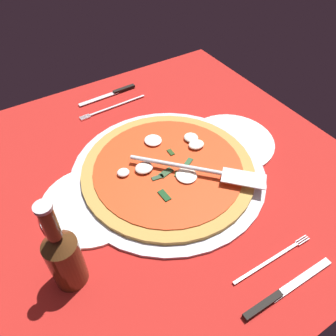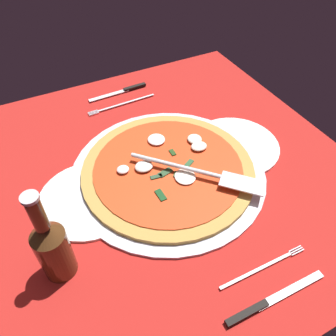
# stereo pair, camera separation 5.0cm
# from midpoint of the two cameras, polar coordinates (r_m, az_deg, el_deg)

# --- Properties ---
(ground_plane) EXTENTS (0.91, 0.91, 0.01)m
(ground_plane) POSITION_cam_midpoint_polar(r_m,az_deg,el_deg) (0.82, -3.20, -0.99)
(ground_plane) COLOR #A61D19
(checker_pattern) EXTENTS (0.91, 0.91, 0.00)m
(checker_pattern) POSITION_cam_midpoint_polar(r_m,az_deg,el_deg) (0.81, -3.22, -0.77)
(checker_pattern) COLOR white
(checker_pattern) RESTS_ON ground_plane
(pizza_pan) EXTENTS (0.46, 0.46, 0.01)m
(pizza_pan) POSITION_cam_midpoint_polar(r_m,az_deg,el_deg) (0.80, -1.79, -0.81)
(pizza_pan) COLOR silver
(pizza_pan) RESTS_ON ground_plane
(dinner_plate_left) EXTENTS (0.23, 0.23, 0.01)m
(dinner_plate_left) POSITION_cam_midpoint_polar(r_m,az_deg,el_deg) (0.89, 8.92, 4.34)
(dinner_plate_left) COLOR white
(dinner_plate_left) RESTS_ON ground_plane
(dinner_plate_right) EXTENTS (0.22, 0.22, 0.01)m
(dinner_plate_right) POSITION_cam_midpoint_polar(r_m,az_deg,el_deg) (0.76, -14.65, -6.06)
(dinner_plate_right) COLOR white
(dinner_plate_right) RESTS_ON ground_plane
(pizza) EXTENTS (0.41, 0.41, 0.03)m
(pizza) POSITION_cam_midpoint_polar(r_m,az_deg,el_deg) (0.80, -1.80, -0.13)
(pizza) COLOR #B2893F
(pizza) RESTS_ON pizza_pan
(pizza_server) EXTENTS (0.24, 0.24, 0.01)m
(pizza_server) POSITION_cam_midpoint_polar(r_m,az_deg,el_deg) (0.76, 3.73, -0.40)
(pizza_server) COLOR silver
(pizza_server) RESTS_ON pizza
(place_setting_near) EXTENTS (0.21, 0.14, 0.01)m
(place_setting_near) POSITION_cam_midpoint_polar(r_m,az_deg,el_deg) (1.05, -10.62, 11.08)
(place_setting_near) COLOR white
(place_setting_near) RESTS_ON ground_plane
(place_setting_far) EXTENTS (0.21, 0.13, 0.01)m
(place_setting_far) POSITION_cam_midpoint_polar(r_m,az_deg,el_deg) (0.67, 15.82, -17.40)
(place_setting_far) COLOR white
(place_setting_far) RESTS_ON ground_plane
(beer_bottle) EXTENTS (0.06, 0.06, 0.21)m
(beer_bottle) POSITION_cam_midpoint_polar(r_m,az_deg,el_deg) (0.62, -19.54, -13.92)
(beer_bottle) COLOR #4C2D15
(beer_bottle) RESTS_ON ground_plane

